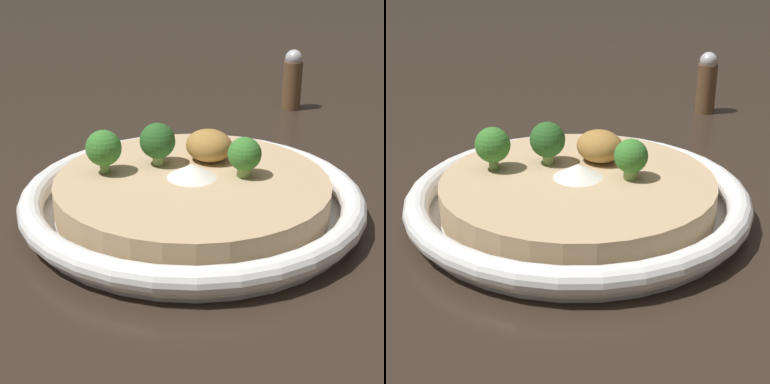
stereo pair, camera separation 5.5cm
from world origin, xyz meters
TOP-DOWN VIEW (x-y plane):
  - ground_plane at (0.00, 0.00)m, footprint 6.00×6.00m
  - risotto_bowl at (0.00, 0.00)m, footprint 0.32×0.32m
  - cheese_sprinkle at (-0.00, 0.00)m, footprint 0.05×0.05m
  - crispy_onion_garnish at (0.01, -0.05)m, footprint 0.05×0.04m
  - broccoli_back_right at (0.07, 0.04)m, footprint 0.03×0.03m
  - broccoli_front_left at (-0.04, -0.03)m, footprint 0.03×0.03m
  - broccoli_front_right at (0.05, -0.01)m, footprint 0.03×0.03m
  - pepper_shaker at (0.07, -0.38)m, footprint 0.03×0.03m

SIDE VIEW (x-z plane):
  - ground_plane at x=0.00m, z-range 0.00..0.00m
  - risotto_bowl at x=0.00m, z-range 0.00..0.04m
  - cheese_sprinkle at x=0.00m, z-range 0.04..0.05m
  - pepper_shaker at x=0.07m, z-range 0.00..0.09m
  - crispy_onion_garnish at x=0.01m, z-range 0.04..0.07m
  - broccoli_front_left at x=-0.04m, z-range 0.04..0.08m
  - broccoli_front_right at x=0.05m, z-range 0.04..0.08m
  - broccoli_back_right at x=0.07m, z-range 0.04..0.08m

